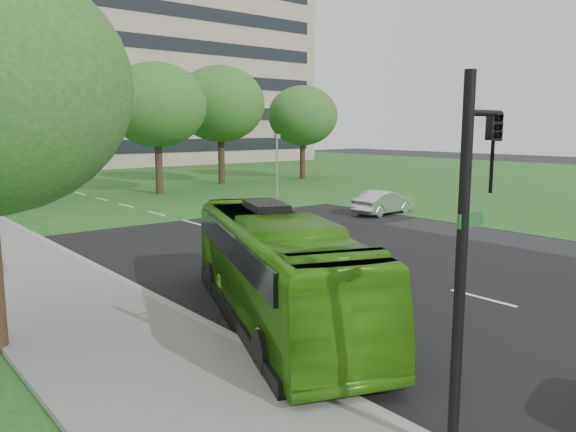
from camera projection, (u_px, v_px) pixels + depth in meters
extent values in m
plane|color=black|center=(423.00, 283.00, 16.97)|extent=(160.00, 160.00, 0.00)
cube|color=black|center=(140.00, 209.00, 32.30)|extent=(14.00, 120.00, 0.01)
cube|color=black|center=(192.00, 223.00, 27.70)|extent=(80.00, 12.00, 0.01)
cube|color=silver|center=(183.00, 220.00, 28.46)|extent=(0.15, 90.00, 0.01)
cube|color=gray|center=(400.00, 426.00, 8.70)|extent=(0.25, 60.00, 0.15)
cube|color=#1F4D19|center=(24.00, 179.00, 51.46)|extent=(120.00, 60.00, 0.01)
cube|color=gray|center=(156.00, 69.00, 76.26)|extent=(40.00, 20.00, 25.00)
cube|color=black|center=(193.00, 63.00, 68.55)|extent=(36.80, 0.10, 23.00)
cylinder|color=black|center=(17.00, 178.00, 35.89)|extent=(0.45, 0.45, 2.98)
ellipsoid|color=#24571D|center=(12.00, 115.00, 35.28)|extent=(6.14, 6.14, 5.22)
cylinder|color=black|center=(159.00, 170.00, 39.53)|extent=(0.52, 0.52, 3.47)
ellipsoid|color=#24571D|center=(157.00, 105.00, 38.84)|extent=(6.89, 6.89, 5.86)
cylinder|color=black|center=(221.00, 162.00, 46.84)|extent=(0.55, 0.55, 3.65)
ellipsoid|color=#24571D|center=(220.00, 104.00, 46.10)|extent=(7.35, 7.35, 6.25)
cylinder|color=black|center=(303.00, 161.00, 51.46)|extent=(0.48, 0.48, 3.21)
ellipsoid|color=#24571D|center=(303.00, 116.00, 50.82)|extent=(6.33, 6.33, 5.38)
imported|color=#3C8D13|center=(276.00, 269.00, 13.48)|extent=(5.52, 9.53, 2.61)
imported|color=#B5B4BA|center=(384.00, 202.00, 30.48)|extent=(4.06, 1.74, 1.30)
cylinder|color=black|center=(460.00, 277.00, 7.46)|extent=(0.15, 0.15, 5.38)
cylinder|color=black|center=(485.00, 113.00, 7.36)|extent=(0.75, 0.09, 0.09)
imported|color=black|center=(494.00, 154.00, 7.61)|extent=(0.24, 0.26, 1.08)
cube|color=#195926|center=(470.00, 220.00, 7.44)|extent=(0.54, 0.04, 0.19)
cylinder|color=gray|center=(277.00, 167.00, 38.22)|extent=(0.12, 0.12, 3.99)
cube|color=gray|center=(277.00, 136.00, 37.89)|extent=(0.36, 0.31, 0.30)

